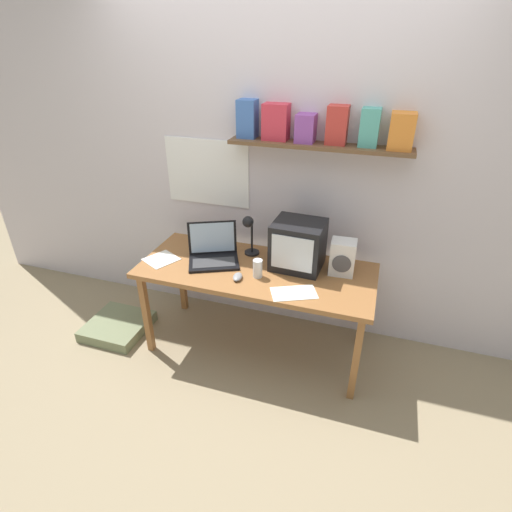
{
  "coord_description": "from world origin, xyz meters",
  "views": [
    {
      "loc": [
        0.74,
        -2.26,
        2.12
      ],
      "look_at": [
        0.0,
        0.0,
        0.8
      ],
      "focal_mm": 28.0,
      "sensor_mm": 36.0,
      "label": 1
    }
  ],
  "objects_px": {
    "computer_mouse": "(238,277)",
    "printed_handout": "(294,293)",
    "corner_desk": "(256,276)",
    "crt_monitor": "(298,245)",
    "floor_cushion": "(118,326)",
    "desk_lamp": "(249,230)",
    "loose_paper_near_monitor": "(161,259)",
    "juice_glass": "(258,269)",
    "laptop": "(213,251)",
    "space_heater": "(343,257)"
  },
  "relations": [
    {
      "from": "computer_mouse",
      "to": "printed_handout",
      "type": "height_order",
      "value": "computer_mouse"
    },
    {
      "from": "corner_desk",
      "to": "crt_monitor",
      "type": "relative_size",
      "value": 4.61
    },
    {
      "from": "floor_cushion",
      "to": "desk_lamp",
      "type": "bearing_deg",
      "value": 18.46
    },
    {
      "from": "computer_mouse",
      "to": "printed_handout",
      "type": "xyz_separation_m",
      "value": [
        0.39,
        -0.05,
        -0.01
      ]
    },
    {
      "from": "loose_paper_near_monitor",
      "to": "floor_cushion",
      "type": "height_order",
      "value": "loose_paper_near_monitor"
    },
    {
      "from": "computer_mouse",
      "to": "crt_monitor",
      "type": "bearing_deg",
      "value": 40.64
    },
    {
      "from": "corner_desk",
      "to": "juice_glass",
      "type": "distance_m",
      "value": 0.16
    },
    {
      "from": "crt_monitor",
      "to": "laptop",
      "type": "relative_size",
      "value": 0.82
    },
    {
      "from": "crt_monitor",
      "to": "computer_mouse",
      "type": "distance_m",
      "value": 0.47
    },
    {
      "from": "juice_glass",
      "to": "desk_lamp",
      "type": "bearing_deg",
      "value": 119.17
    },
    {
      "from": "desk_lamp",
      "to": "printed_handout",
      "type": "relative_size",
      "value": 0.98
    },
    {
      "from": "desk_lamp",
      "to": "computer_mouse",
      "type": "relative_size",
      "value": 2.78
    },
    {
      "from": "desk_lamp",
      "to": "computer_mouse",
      "type": "bearing_deg",
      "value": -70.14
    },
    {
      "from": "desk_lamp",
      "to": "space_heater",
      "type": "xyz_separation_m",
      "value": [
        0.67,
        -0.04,
        -0.08
      ]
    },
    {
      "from": "loose_paper_near_monitor",
      "to": "printed_handout",
      "type": "bearing_deg",
      "value": -6.99
    },
    {
      "from": "corner_desk",
      "to": "floor_cushion",
      "type": "xyz_separation_m",
      "value": [
        -1.13,
        -0.17,
        -0.6
      ]
    },
    {
      "from": "desk_lamp",
      "to": "computer_mouse",
      "type": "distance_m",
      "value": 0.38
    },
    {
      "from": "crt_monitor",
      "to": "juice_glass",
      "type": "distance_m",
      "value": 0.33
    },
    {
      "from": "space_heater",
      "to": "laptop",
      "type": "bearing_deg",
      "value": -176.59
    },
    {
      "from": "crt_monitor",
      "to": "loose_paper_near_monitor",
      "type": "height_order",
      "value": "crt_monitor"
    },
    {
      "from": "space_heater",
      "to": "computer_mouse",
      "type": "bearing_deg",
      "value": -158.34
    },
    {
      "from": "space_heater",
      "to": "computer_mouse",
      "type": "xyz_separation_m",
      "value": [
        -0.64,
        -0.29,
        -0.1
      ]
    },
    {
      "from": "crt_monitor",
      "to": "space_heater",
      "type": "relative_size",
      "value": 1.47
    },
    {
      "from": "crt_monitor",
      "to": "loose_paper_near_monitor",
      "type": "relative_size",
      "value": 1.26
    },
    {
      "from": "floor_cushion",
      "to": "computer_mouse",
      "type": "bearing_deg",
      "value": 0.39
    },
    {
      "from": "laptop",
      "to": "floor_cushion",
      "type": "xyz_separation_m",
      "value": [
        -0.8,
        -0.2,
        -0.72
      ]
    },
    {
      "from": "printed_handout",
      "to": "space_heater",
      "type": "bearing_deg",
      "value": 54.01
    },
    {
      "from": "space_heater",
      "to": "printed_handout",
      "type": "xyz_separation_m",
      "value": [
        -0.25,
        -0.34,
        -0.12
      ]
    },
    {
      "from": "crt_monitor",
      "to": "floor_cushion",
      "type": "relative_size",
      "value": 0.77
    },
    {
      "from": "computer_mouse",
      "to": "floor_cushion",
      "type": "xyz_separation_m",
      "value": [
        -1.05,
        -0.01,
        -0.67
      ]
    },
    {
      "from": "laptop",
      "to": "loose_paper_near_monitor",
      "type": "bearing_deg",
      "value": 173.49
    },
    {
      "from": "desk_lamp",
      "to": "floor_cushion",
      "type": "relative_size",
      "value": 0.69
    },
    {
      "from": "computer_mouse",
      "to": "printed_handout",
      "type": "relative_size",
      "value": 0.35
    },
    {
      "from": "printed_handout",
      "to": "loose_paper_near_monitor",
      "type": "bearing_deg",
      "value": 173.01
    },
    {
      "from": "corner_desk",
      "to": "crt_monitor",
      "type": "height_order",
      "value": "crt_monitor"
    },
    {
      "from": "space_heater",
      "to": "printed_handout",
      "type": "relative_size",
      "value": 0.75
    },
    {
      "from": "printed_handout",
      "to": "crt_monitor",
      "type": "bearing_deg",
      "value": 99.71
    },
    {
      "from": "crt_monitor",
      "to": "laptop",
      "type": "bearing_deg",
      "value": -168.09
    },
    {
      "from": "corner_desk",
      "to": "desk_lamp",
      "type": "bearing_deg",
      "value": 121.86
    },
    {
      "from": "computer_mouse",
      "to": "corner_desk",
      "type": "bearing_deg",
      "value": 65.53
    },
    {
      "from": "computer_mouse",
      "to": "floor_cushion",
      "type": "bearing_deg",
      "value": -179.61
    },
    {
      "from": "corner_desk",
      "to": "printed_handout",
      "type": "distance_m",
      "value": 0.39
    },
    {
      "from": "loose_paper_near_monitor",
      "to": "juice_glass",
      "type": "bearing_deg",
      "value": -0.4
    },
    {
      "from": "corner_desk",
      "to": "juice_glass",
      "type": "height_order",
      "value": "juice_glass"
    },
    {
      "from": "floor_cushion",
      "to": "space_heater",
      "type": "bearing_deg",
      "value": 9.98
    },
    {
      "from": "juice_glass",
      "to": "computer_mouse",
      "type": "relative_size",
      "value": 1.11
    },
    {
      "from": "corner_desk",
      "to": "crt_monitor",
      "type": "bearing_deg",
      "value": 25.36
    },
    {
      "from": "desk_lamp",
      "to": "laptop",
      "type": "bearing_deg",
      "value": -133.57
    },
    {
      "from": "corner_desk",
      "to": "printed_handout",
      "type": "height_order",
      "value": "printed_handout"
    },
    {
      "from": "laptop",
      "to": "printed_handout",
      "type": "xyz_separation_m",
      "value": [
        0.65,
        -0.24,
        -0.06
      ]
    }
  ]
}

